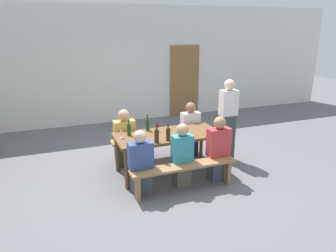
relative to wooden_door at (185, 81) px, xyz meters
name	(u,v)px	position (x,y,z in m)	size (l,w,h in m)	color
ground_plane	(168,171)	(-1.91, -3.58, -1.05)	(24.00, 24.00, 0.00)	slate
back_wall	(120,65)	(-1.91, 0.14, 0.55)	(14.00, 0.20, 3.20)	silver
wooden_door	(185,81)	(0.00, 0.00, 0.00)	(0.90, 0.06, 2.10)	olive
tasting_table	(168,138)	(-1.91, -3.58, -0.38)	(1.92, 0.88, 0.75)	brown
bench_near	(184,170)	(-1.91, -4.32, -0.70)	(1.82, 0.30, 0.45)	#9E7247
bench_far	(155,141)	(-1.91, -2.85, -0.70)	(1.82, 0.30, 0.45)	#9E7247
wine_bottle_0	(148,125)	(-2.19, -3.27, -0.19)	(0.07, 0.07, 0.30)	#194723
wine_bottle_1	(157,136)	(-2.25, -3.94, -0.18)	(0.08, 0.08, 0.34)	#332814
wine_bottle_2	(129,129)	(-2.59, -3.41, -0.19)	(0.07, 0.07, 0.30)	#194723
wine_bottle_3	(168,134)	(-2.03, -3.91, -0.18)	(0.07, 0.07, 0.32)	#332814
wine_glass_0	(157,125)	(-2.05, -3.40, -0.16)	(0.07, 0.07, 0.19)	silver
wine_glass_1	(142,131)	(-2.41, -3.61, -0.18)	(0.08, 0.08, 0.16)	silver
wine_glass_2	(121,132)	(-2.75, -3.50, -0.19)	(0.06, 0.06, 0.16)	silver
seated_guest_near_0	(141,164)	(-2.60, -4.17, -0.54)	(0.39, 0.24, 1.08)	#3D4C53
seated_guest_near_1	(182,156)	(-1.88, -4.17, -0.52)	(0.34, 0.24, 1.11)	#565348
seated_guest_near_2	(218,150)	(-1.19, -4.17, -0.50)	(0.40, 0.24, 1.16)	#44485D
seated_guest_far_0	(125,139)	(-2.58, -3.00, -0.51)	(0.40, 0.24, 1.13)	#475336
seated_guest_far_1	(190,130)	(-1.19, -3.00, -0.50)	(0.38, 0.24, 1.15)	#303244
standing_host	(228,121)	(-0.59, -3.46, -0.23)	(0.34, 0.24, 1.65)	#364145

